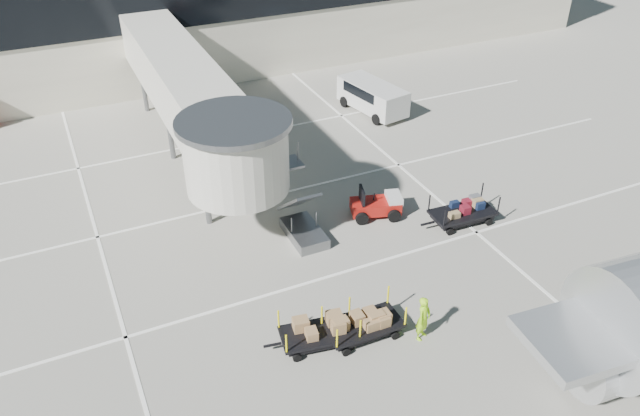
% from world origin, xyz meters
% --- Properties ---
extents(ground, '(140.00, 140.00, 0.00)m').
position_xyz_m(ground, '(0.00, 0.00, 0.00)').
color(ground, '#B6B3A3').
rests_on(ground, ground).
extents(lane_markings, '(40.00, 30.00, 0.02)m').
position_xyz_m(lane_markings, '(-0.67, 9.33, 0.01)').
color(lane_markings, white).
rests_on(lane_markings, ground).
extents(terminal, '(64.00, 12.11, 15.20)m').
position_xyz_m(terminal, '(-0.35, 29.94, 4.11)').
color(terminal, silver).
rests_on(terminal, ground).
extents(jet_bridge, '(5.70, 20.40, 6.03)m').
position_xyz_m(jet_bridge, '(-3.97, 12.26, 4.28)').
color(jet_bridge, beige).
rests_on(jet_bridge, ground).
extents(baggage_tug, '(2.59, 2.07, 1.55)m').
position_xyz_m(baggage_tug, '(2.49, 5.22, 0.57)').
color(baggage_tug, '#9A130E').
rests_on(baggage_tug, ground).
extents(suitcase_cart, '(3.77, 1.68, 1.46)m').
position_xyz_m(suitcase_cart, '(5.84, 3.00, 0.51)').
color(suitcase_cart, black).
rests_on(suitcase_cart, ground).
extents(box_cart_near, '(3.58, 1.49, 1.40)m').
position_xyz_m(box_cart_near, '(-1.95, -1.61, 0.54)').
color(box_cart_near, black).
rests_on(box_cart_near, ground).
extents(box_cart_far, '(3.56, 1.85, 1.37)m').
position_xyz_m(box_cart_far, '(-3.57, -1.28, 0.51)').
color(box_cart_far, black).
rests_on(box_cart_far, ground).
extents(ground_worker, '(0.82, 0.73, 1.88)m').
position_xyz_m(ground_worker, '(0.03, -2.61, 0.94)').
color(ground_worker, '#97DD17').
rests_on(ground_worker, ground).
extents(minivan, '(2.87, 5.20, 1.86)m').
position_xyz_m(minivan, '(8.02, 15.90, 1.12)').
color(minivan, silver).
rests_on(minivan, ground).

